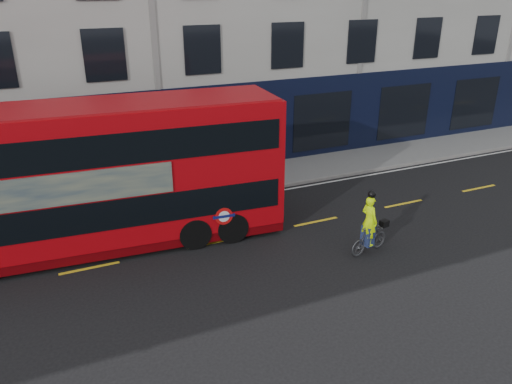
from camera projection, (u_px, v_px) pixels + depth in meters
ground at (229, 264)px, 15.54m from camera, size 120.00×120.00×0.00m
pavement at (174, 189)px, 21.00m from camera, size 60.00×3.00×0.12m
kerb at (184, 203)px, 19.73m from camera, size 60.00×0.12×0.13m
road_edge_line at (186, 207)px, 19.50m from camera, size 58.00×0.10×0.01m
lane_dashes at (213, 243)px, 16.80m from camera, size 58.00×0.12×0.01m
bus at (99, 177)px, 15.76m from camera, size 11.94×3.51×4.75m
cyclist at (369, 232)px, 15.93m from camera, size 1.60×0.73×2.19m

